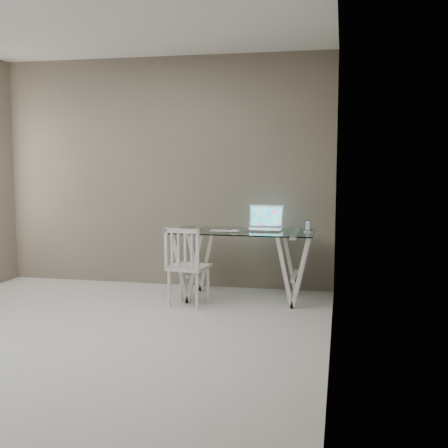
% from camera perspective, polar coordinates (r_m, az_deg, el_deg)
% --- Properties ---
extents(room, '(4.50, 4.52, 2.71)m').
position_cam_1_polar(room, '(4.69, -15.28, 8.94)').
color(room, beige).
rests_on(room, ground).
extents(desk, '(1.50, 0.70, 0.75)m').
position_cam_1_polar(desk, '(6.05, 1.98, -4.11)').
color(desk, silver).
rests_on(desk, ground).
extents(chair, '(0.42, 0.42, 0.83)m').
position_cam_1_polar(chair, '(5.73, -3.87, -4.00)').
color(chair, silver).
rests_on(chair, ground).
extents(laptop, '(0.37, 0.33, 0.26)m').
position_cam_1_polar(laptop, '(6.11, 4.19, 0.00)').
color(laptop, '#BBBBC0').
rests_on(laptop, desk).
extents(keyboard, '(0.29, 0.12, 0.01)m').
position_cam_1_polar(keyboard, '(5.94, -0.11, -0.73)').
color(keyboard, silver).
rests_on(keyboard, desk).
extents(mouse, '(0.10, 0.06, 0.03)m').
position_cam_1_polar(mouse, '(5.86, 1.12, -0.72)').
color(mouse, white).
rests_on(mouse, desk).
extents(phone_dock, '(0.07, 0.07, 0.13)m').
position_cam_1_polar(phone_dock, '(5.96, 8.48, -0.48)').
color(phone_dock, white).
rests_on(phone_dock, desk).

